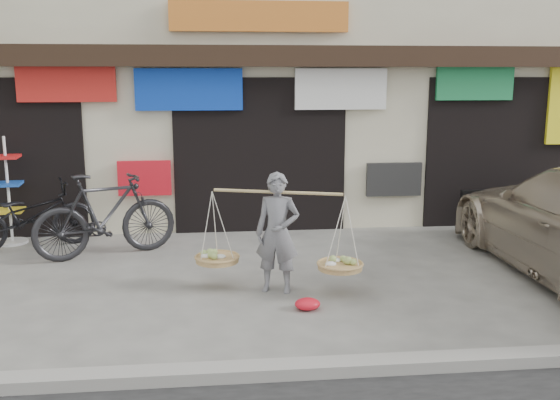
{
  "coord_description": "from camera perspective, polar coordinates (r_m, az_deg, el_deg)",
  "views": [
    {
      "loc": [
        -0.8,
        -7.33,
        2.76
      ],
      "look_at": [
        0.08,
        0.9,
        1.08
      ],
      "focal_mm": 40.0,
      "sensor_mm": 36.0,
      "label": 1
    }
  ],
  "objects": [
    {
      "name": "ground",
      "position": [
        7.88,
        0.15,
        -9.05
      ],
      "size": [
        70.0,
        70.0,
        0.0
      ],
      "primitive_type": "plane",
      "color": "gray",
      "rests_on": "ground"
    },
    {
      "name": "red_bag",
      "position": [
        7.53,
        2.53,
        -9.48
      ],
      "size": [
        0.31,
        0.25,
        0.14
      ],
      "primitive_type": "ellipsoid",
      "color": "red",
      "rests_on": "ground"
    },
    {
      "name": "bike_0",
      "position": [
        10.7,
        -21.94,
        -1.35
      ],
      "size": [
        2.18,
        1.45,
        1.08
      ],
      "primitive_type": "imported",
      "rotation": [
        0.0,
        0.0,
        1.96
      ],
      "color": "black",
      "rests_on": "ground"
    },
    {
      "name": "bike_1",
      "position": [
        9.85,
        -15.69,
        -1.33
      ],
      "size": [
        2.24,
        1.36,
        1.3
      ],
      "primitive_type": "imported",
      "rotation": [
        0.0,
        0.0,
        1.94
      ],
      "color": "black",
      "rests_on": "ground"
    },
    {
      "name": "display_rack",
      "position": [
        11.12,
        -23.52,
        -0.08
      ],
      "size": [
        0.49,
        0.49,
        1.78
      ],
      "rotation": [
        0.0,
        0.0,
        0.08
      ],
      "color": "silver",
      "rests_on": "ground"
    },
    {
      "name": "shophouse_block",
      "position": [
        13.79,
        -2.82,
        14.32
      ],
      "size": [
        14.0,
        6.32,
        7.0
      ],
      "color": "beige",
      "rests_on": "ground"
    },
    {
      "name": "kerb",
      "position": [
        6.03,
        2.27,
        -15.14
      ],
      "size": [
        70.0,
        0.25,
        0.12
      ],
      "primitive_type": "cube",
      "color": "gray",
      "rests_on": "ground"
    },
    {
      "name": "street_vendor",
      "position": [
        7.95,
        -0.24,
        -3.48
      ],
      "size": [
        2.1,
        1.03,
        1.55
      ],
      "rotation": [
        0.0,
        0.0,
        -0.3
      ],
      "color": "slate",
      "rests_on": "ground"
    }
  ]
}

